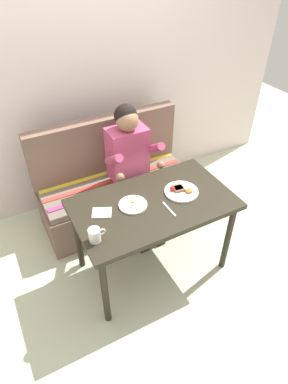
# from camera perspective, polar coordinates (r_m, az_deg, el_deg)

# --- Properties ---
(ground_plane) EXTENTS (8.00, 8.00, 0.00)m
(ground_plane) POSITION_cam_1_polar(r_m,az_deg,el_deg) (2.96, 1.39, -12.54)
(ground_plane) COLOR beige
(back_wall) EXTENTS (4.40, 0.10, 2.60)m
(back_wall) POSITION_cam_1_polar(r_m,az_deg,el_deg) (3.18, -10.07, 19.74)
(back_wall) COLOR silver
(back_wall) RESTS_ON ground
(table) EXTENTS (1.20, 0.70, 0.73)m
(table) POSITION_cam_1_polar(r_m,az_deg,el_deg) (2.49, 1.62, -3.21)
(table) COLOR black
(table) RESTS_ON ground
(couch) EXTENTS (1.44, 0.56, 1.00)m
(couch) POSITION_cam_1_polar(r_m,az_deg,el_deg) (3.22, -5.11, 0.69)
(couch) COLOR brown
(couch) RESTS_ON ground
(person) EXTENTS (0.45, 0.61, 1.21)m
(person) POSITION_cam_1_polar(r_m,az_deg,el_deg) (2.88, -2.27, 5.79)
(person) COLOR #C1486F
(person) RESTS_ON ground
(plate_breakfast) EXTENTS (0.26, 0.26, 0.05)m
(plate_breakfast) POSITION_cam_1_polar(r_m,az_deg,el_deg) (2.53, 6.38, 0.23)
(plate_breakfast) COLOR white
(plate_breakfast) RESTS_ON table
(plate_eggs) EXTENTS (0.21, 0.21, 0.04)m
(plate_eggs) POSITION_cam_1_polar(r_m,az_deg,el_deg) (2.40, -1.94, -2.20)
(plate_eggs) COLOR white
(plate_eggs) RESTS_ON table
(coffee_mug) EXTENTS (0.12, 0.08, 0.10)m
(coffee_mug) POSITION_cam_1_polar(r_m,az_deg,el_deg) (2.15, -8.54, -7.35)
(coffee_mug) COLOR white
(coffee_mug) RESTS_ON table
(napkin) EXTENTS (0.17, 0.16, 0.01)m
(napkin) POSITION_cam_1_polar(r_m,az_deg,el_deg) (2.36, -7.33, -3.57)
(napkin) COLOR silver
(napkin) RESTS_ON table
(fork) EXTENTS (0.02, 0.17, 0.00)m
(fork) POSITION_cam_1_polar(r_m,az_deg,el_deg) (2.38, 4.38, -2.95)
(fork) COLOR silver
(fork) RESTS_ON table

